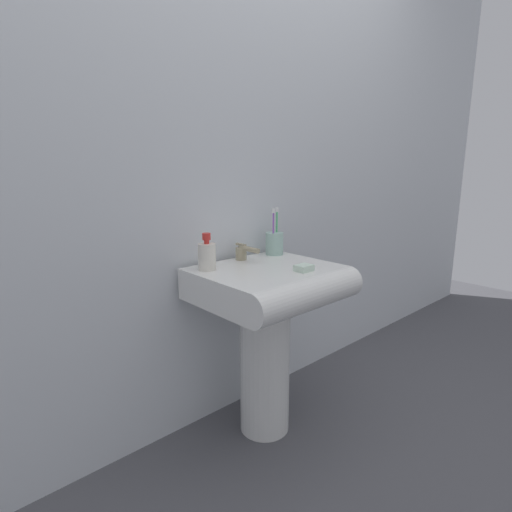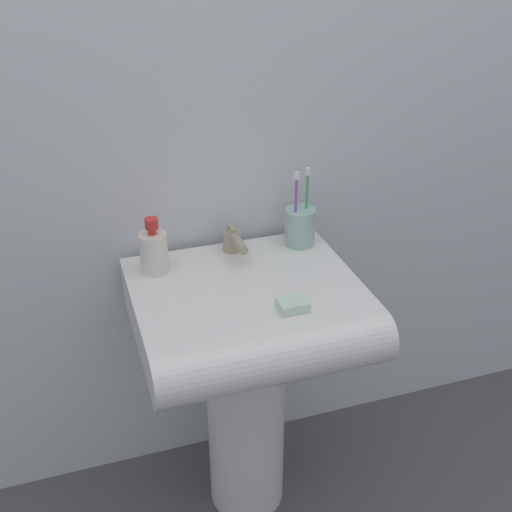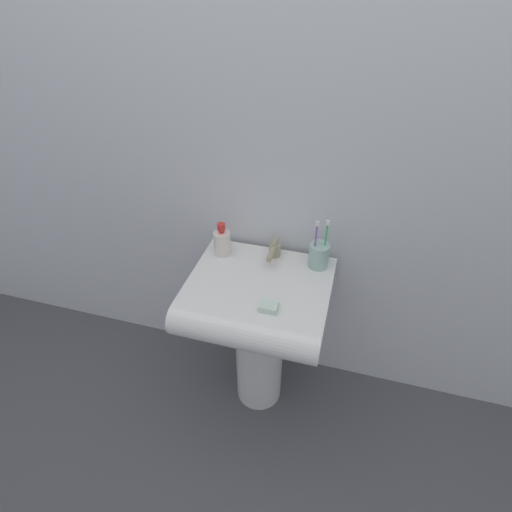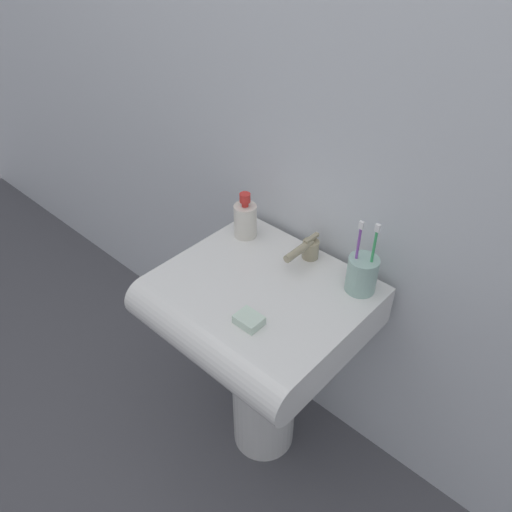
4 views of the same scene
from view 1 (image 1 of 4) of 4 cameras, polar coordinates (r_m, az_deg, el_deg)
The scene contains 8 objects.
ground_plane at distance 1.89m, azimuth 1.22°, elevation -23.20°, with size 6.00×6.00×0.00m, color #4C4C51.
wall_back at distance 1.74m, azimuth -4.74°, elevation 15.66°, with size 5.00×0.05×2.40m, color silver.
sink_pedestal at distance 1.73m, azimuth 1.26°, elevation -15.20°, with size 0.21×0.21×0.59m, color white.
sink_basin at distance 1.57m, azimuth 2.53°, elevation -4.11°, with size 0.54×0.49×0.12m.
faucet at distance 1.70m, azimuth -1.81°, elevation 0.58°, with size 0.05×0.14×0.07m.
toothbrush_cup at distance 1.81m, azimuth 2.65°, elevation 1.86°, with size 0.08×0.08×0.21m.
soap_bottle at distance 1.54m, azimuth -7.03°, elevation 0.06°, with size 0.07×0.07×0.14m.
bar_soap at distance 1.53m, azimuth 6.84°, elevation -1.71°, with size 0.07×0.05×0.02m, color silver.
Camera 1 is at (-1.06, -1.11, 1.10)m, focal length 28.00 mm.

